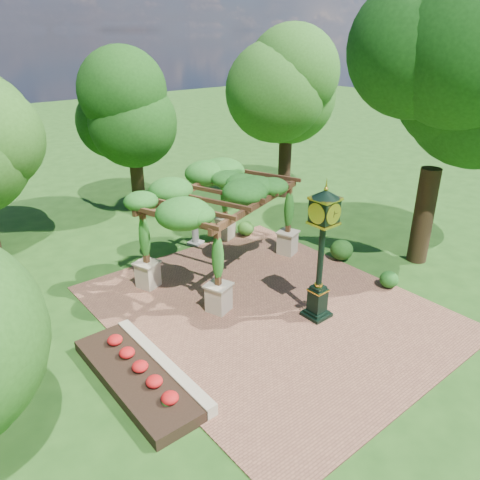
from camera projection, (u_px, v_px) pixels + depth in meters
ground at (286, 321)px, 16.12m from camera, size 120.00×120.00×0.00m
brick_plaza at (266, 308)px, 16.82m from camera, size 10.00×12.00×0.04m
border_wall at (162, 364)px, 13.73m from camera, size 0.35×5.00×0.40m
flower_bed at (135, 378)px, 13.22m from camera, size 1.50×5.00×0.36m
pedestal_clock at (322, 244)px, 15.22m from camera, size 0.94×0.94×4.71m
pergola at (221, 195)px, 18.28m from camera, size 7.31×5.82×4.01m
sundial at (195, 234)px, 21.75m from camera, size 0.81×0.81×1.11m
shrub_front at (389, 279)px, 18.07m from camera, size 0.87×0.87×0.65m
shrub_mid at (342, 250)px, 20.23m from camera, size 1.04×1.04×0.88m
shrub_back at (246, 228)px, 22.66m from camera, size 0.82×0.82×0.72m
tree_north at (131, 112)px, 24.32m from camera, size 4.04×4.04×7.69m
tree_east_far at (288, 75)px, 25.53m from camera, size 4.94×4.94×10.08m
tree_east_near at (446, 86)px, 17.45m from camera, size 5.34×5.34×10.58m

